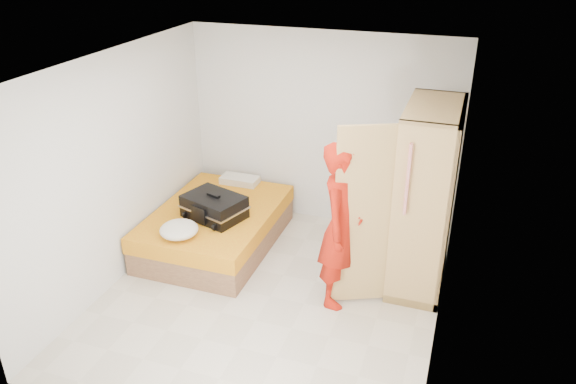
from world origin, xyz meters
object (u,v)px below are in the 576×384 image
(suitcase, at_px, (214,207))
(round_cushion, at_px, (179,230))
(bed, at_px, (216,227))
(wardrobe, at_px, (420,204))
(person, at_px, (342,226))

(suitcase, height_order, round_cushion, suitcase)
(bed, height_order, wardrobe, wardrobe)
(wardrobe, relative_size, person, 1.14)
(wardrobe, bearing_deg, suitcase, -175.98)
(person, bearing_deg, suitcase, 82.01)
(person, height_order, round_cushion, person)
(wardrobe, distance_m, person, 0.96)
(bed, xyz_separation_m, person, (1.78, -0.62, 0.67))
(person, bearing_deg, wardrobe, -42.28)
(wardrobe, bearing_deg, bed, -179.93)
(suitcase, bearing_deg, round_cushion, -89.30)
(suitcase, bearing_deg, wardrobe, 22.50)
(bed, bearing_deg, round_cushion, -98.34)
(suitcase, relative_size, round_cushion, 1.91)
(bed, distance_m, person, 2.00)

